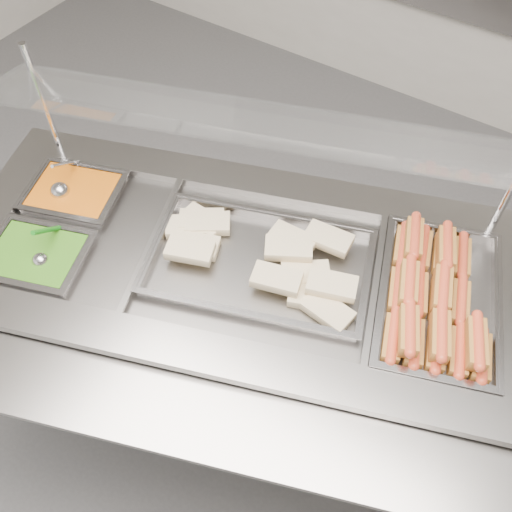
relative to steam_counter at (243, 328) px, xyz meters
The scene contains 12 objects.
ground 0.56m from the steam_counter, 65.79° to the right, with size 6.00×6.00×0.00m, color #565658.
steam_counter is the anchor object (origin of this frame).
tray_rail 0.62m from the steam_counter, 70.72° to the right, with size 1.71×0.88×0.05m.
sneeze_guard 0.81m from the steam_counter, 109.28° to the left, with size 1.59×0.79×0.42m.
pan_hotdogs 0.72m from the steam_counter, 19.28° to the left, with size 0.48×0.61×0.10m.
pan_wraps 0.41m from the steam_counter, 19.28° to the left, with size 0.74×0.58×0.07m.
pan_beans 0.75m from the steam_counter, behind, with size 0.35×0.31×0.10m.
pan_peas 0.75m from the steam_counter, 148.05° to the right, with size 0.35×0.31×0.10m.
hotdogs_in_buns 0.73m from the steam_counter, 17.72° to the left, with size 0.43×0.54×0.11m.
tortilla_wraps 0.44m from the steam_counter, 44.73° to the left, with size 0.69×0.38×0.07m.
ladle 0.80m from the steam_counter, behind, with size 0.09×0.18×0.15m.
serving_spoon 0.75m from the steam_counter, 147.02° to the right, with size 0.08×0.16×0.14m.
Camera 1 is at (0.47, -0.53, 2.25)m, focal length 40.00 mm.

